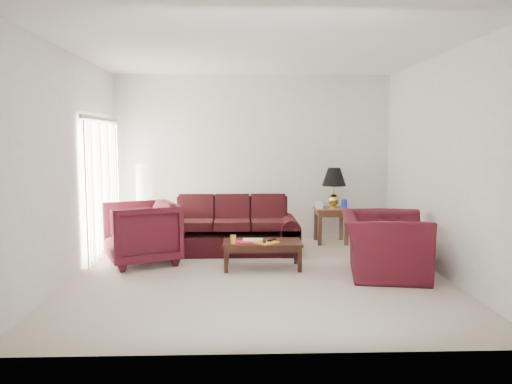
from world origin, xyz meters
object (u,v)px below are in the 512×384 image
at_px(coffee_table, 262,255).
at_px(sofa, 232,226).
at_px(floor_lamp, 142,203).
at_px(armchair_left, 141,233).
at_px(end_table, 331,225).
at_px(armchair_right, 384,245).

bearing_deg(coffee_table, sofa, 126.79).
distance_m(floor_lamp, armchair_left, 1.53).
height_order(sofa, end_table, sofa).
height_order(end_table, coffee_table, end_table).
height_order(sofa, floor_lamp, floor_lamp).
bearing_deg(armchair_left, armchair_right, 54.33).
distance_m(sofa, coffee_table, 1.12).
bearing_deg(end_table, armchair_right, -81.26).
distance_m(sofa, armchair_right, 2.51).
height_order(sofa, armchair_right, sofa).
relative_size(armchair_left, coffee_table, 0.91).
relative_size(sofa, coffee_table, 1.93).
height_order(armchair_left, armchair_right, armchair_left).
bearing_deg(floor_lamp, coffee_table, -41.80).
distance_m(armchair_right, coffee_table, 1.70).
xyz_separation_m(end_table, armchair_left, (-3.09, -1.39, 0.15)).
xyz_separation_m(end_table, armchair_right, (0.33, -2.14, 0.10)).
xyz_separation_m(armchair_right, coffee_table, (-1.63, 0.40, -0.22)).
bearing_deg(end_table, floor_lamp, 178.37).
relative_size(sofa, armchair_right, 1.69).
relative_size(sofa, end_table, 3.46).
xyz_separation_m(sofa, end_table, (1.75, 0.73, -0.13)).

